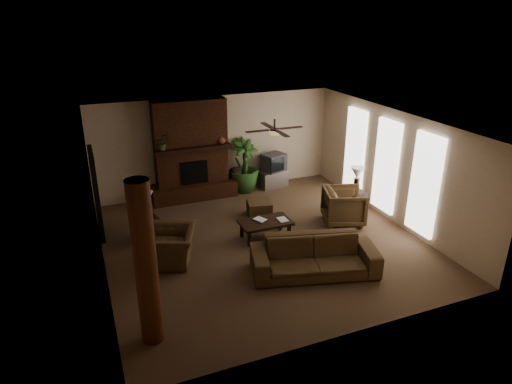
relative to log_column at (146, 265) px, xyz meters
name	(u,v)px	position (x,y,z in m)	size (l,w,h in m)	color
room_shell	(263,186)	(2.95, 2.40, 0.00)	(7.00, 7.00, 7.00)	brown
fireplace	(192,159)	(2.15, 5.62, -0.24)	(2.40, 0.70, 2.80)	#4D2614
windows	(386,166)	(6.40, 2.60, -0.05)	(0.08, 3.65, 2.35)	white
log_column	(146,265)	(0.00, 0.00, 0.00)	(0.36, 0.36, 2.80)	#602F18
doorway	(96,194)	(-0.49, 4.20, -0.35)	(0.10, 1.00, 2.10)	black
ceiling_fan	(274,131)	(3.35, 2.70, 1.13)	(1.35, 1.35, 0.37)	black
sofa	(315,251)	(3.43, 0.79, -0.90)	(2.55, 0.75, 1.00)	#513C22
armchair_left	(171,241)	(0.83, 2.33, -0.91)	(1.11, 0.72, 0.97)	#513C22
armchair_right	(344,204)	(5.24, 2.59, -0.91)	(0.96, 0.90, 0.99)	#513C22
coffee_table	(265,223)	(3.09, 2.56, -1.03)	(1.20, 0.70, 0.43)	black
ottoman	(259,208)	(3.43, 3.76, -1.20)	(0.60, 0.60, 0.40)	#513C22
tv_stand	(273,178)	(4.60, 5.55, -1.15)	(0.85, 0.50, 0.50)	#B9B9BC
tv	(274,162)	(4.63, 5.54, -0.64)	(0.78, 0.70, 0.52)	#3A3A3D
floor_vase	(236,178)	(3.42, 5.55, -0.97)	(0.34, 0.34, 0.77)	#2E2119
floor_plant	(244,177)	(3.67, 5.55, -0.96)	(0.88, 1.57, 0.88)	#2D5120
side_table_left	(148,230)	(0.52, 3.45, -1.12)	(0.50, 0.50, 0.55)	black
lamp_left	(146,200)	(0.53, 3.51, -0.40)	(0.39, 0.39, 0.65)	black
side_table_right	(354,201)	(5.90, 3.11, -1.12)	(0.50, 0.50, 0.55)	black
lamp_right	(357,175)	(5.95, 3.15, -0.40)	(0.41, 0.41, 0.65)	black
mantel_plant	(162,144)	(1.33, 5.43, 0.32)	(0.38, 0.42, 0.33)	#2D5120
mantel_vase	(222,140)	(2.97, 5.41, 0.27)	(0.22, 0.23, 0.22)	brown
book_a	(257,216)	(2.90, 2.62, -0.83)	(0.22, 0.03, 0.29)	#999999
book_b	(279,215)	(3.38, 2.47, -0.82)	(0.21, 0.02, 0.29)	#999999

